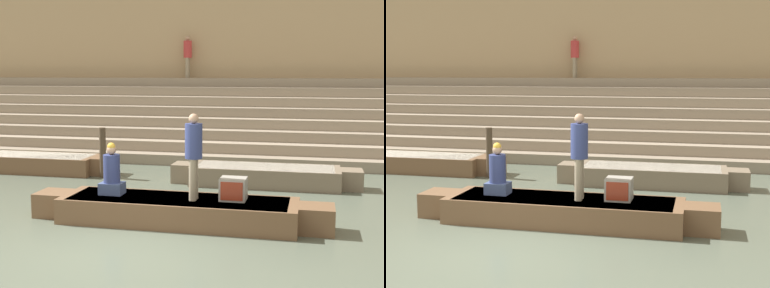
# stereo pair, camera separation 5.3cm
# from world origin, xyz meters

# --- Properties ---
(ground_plane) EXTENTS (120.00, 120.00, 0.00)m
(ground_plane) POSITION_xyz_m (0.00, 0.00, 0.00)
(ground_plane) COLOR #566051
(ghat_steps) EXTENTS (36.00, 4.89, 2.67)m
(ghat_steps) POSITION_xyz_m (0.00, 10.87, 0.95)
(ghat_steps) COLOR gray
(ghat_steps) RESTS_ON ground
(back_wall) EXTENTS (34.20, 1.28, 9.53)m
(back_wall) POSITION_xyz_m (0.00, 13.20, 4.74)
(back_wall) COLOR tan
(back_wall) RESTS_ON ground
(rowboat_main) EXTENTS (5.87, 1.41, 0.49)m
(rowboat_main) POSITION_xyz_m (0.69, 1.62, 0.26)
(rowboat_main) COLOR brown
(rowboat_main) RESTS_ON ground
(person_standing) EXTENTS (0.33, 0.33, 1.65)m
(person_standing) POSITION_xyz_m (1.00, 1.60, 1.44)
(person_standing) COLOR gray
(person_standing) RESTS_ON rowboat_main
(person_rowing) EXTENTS (0.46, 0.36, 1.04)m
(person_rowing) POSITION_xyz_m (-0.68, 1.68, 0.90)
(person_rowing) COLOR #3D4C75
(person_rowing) RESTS_ON rowboat_main
(tv_set) EXTENTS (0.50, 0.46, 0.43)m
(tv_set) POSITION_xyz_m (1.75, 1.73, 0.70)
(tv_set) COLOR #9E998E
(tv_set) RESTS_ON rowboat_main
(moored_boat_shore) EXTENTS (5.62, 1.29, 0.50)m
(moored_boat_shore) POSITION_xyz_m (-5.07, 5.92, 0.26)
(moored_boat_shore) COLOR brown
(moored_boat_shore) RESTS_ON ground
(moored_boat_distant) EXTENTS (4.84, 1.29, 0.50)m
(moored_boat_distant) POSITION_xyz_m (2.00, 5.48, 0.26)
(moored_boat_distant) COLOR #756651
(moored_boat_distant) RESTS_ON ground
(mooring_post) EXTENTS (0.18, 0.18, 1.39)m
(mooring_post) POSITION_xyz_m (-2.48, 5.54, 0.69)
(mooring_post) COLOR #473828
(mooring_post) RESTS_ON ground
(person_on_steps) EXTENTS (0.32, 0.32, 1.62)m
(person_on_steps) POSITION_xyz_m (-1.67, 12.29, 3.60)
(person_on_steps) COLOR gray
(person_on_steps) RESTS_ON ghat_steps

